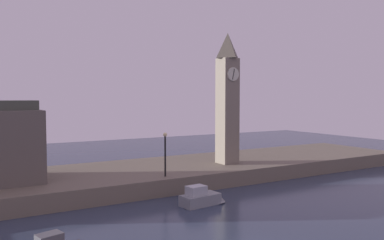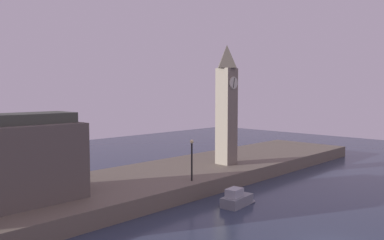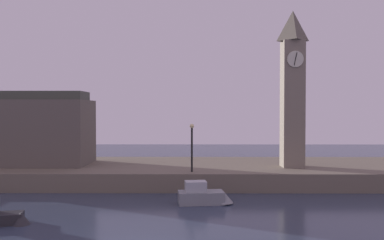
# 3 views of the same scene
# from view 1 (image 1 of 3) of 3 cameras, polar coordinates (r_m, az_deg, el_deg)

# --- Properties ---
(far_embankment) EXTENTS (70.00, 12.00, 1.50)m
(far_embankment) POSITION_cam_1_polar(r_m,az_deg,el_deg) (38.35, -10.41, -8.39)
(far_embankment) COLOR #6B6051
(far_embankment) RESTS_ON ground
(clock_tower) EXTENTS (2.04, 2.09, 13.77)m
(clock_tower) POSITION_cam_1_polar(r_m,az_deg,el_deg) (41.33, 5.22, 3.47)
(clock_tower) COLOR slate
(clock_tower) RESTS_ON far_embankment
(streetlamp) EXTENTS (0.36, 0.36, 3.92)m
(streetlamp) POSITION_cam_1_polar(r_m,az_deg,el_deg) (34.44, -3.95, -4.28)
(streetlamp) COLOR black
(streetlamp) RESTS_ON far_embankment
(boat_cruiser_grey) EXTENTS (3.97, 1.85, 1.58)m
(boat_cruiser_grey) POSITION_cam_1_polar(r_m,az_deg,el_deg) (31.37, 1.67, -11.30)
(boat_cruiser_grey) COLOR gray
(boat_cruiser_grey) RESTS_ON ground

